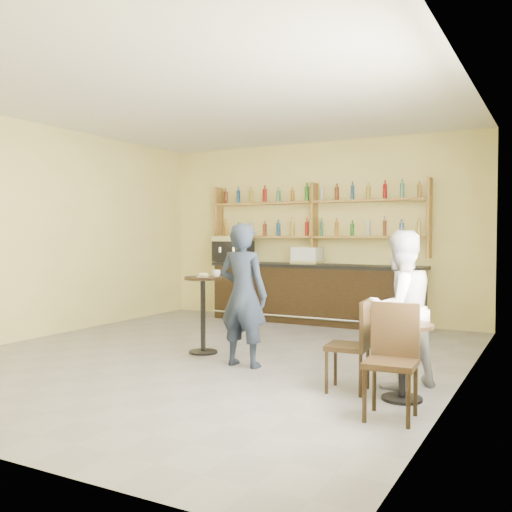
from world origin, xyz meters
The scene contains 22 objects.
floor centered at (0.00, 0.00, 0.00)m, with size 7.00×7.00×0.00m, color slate.
ceiling centered at (0.00, 0.00, 3.20)m, with size 7.00×7.00×0.00m, color white.
wall_back centered at (0.00, 3.50, 1.60)m, with size 7.00×7.00×0.00m, color #F0E488.
wall_left centered at (-3.00, 0.00, 1.60)m, with size 7.00×7.00×0.00m, color #F0E488.
wall_right centered at (3.00, 0.00, 1.60)m, with size 7.00×7.00×0.00m, color #F0E488.
window_pane centered at (2.99, -1.20, 1.70)m, with size 2.00×2.00×0.00m, color white.
window_frame centered at (2.99, -1.20, 1.70)m, with size 0.04×1.70×2.10m, color black, non-canonical shape.
shelf_unit centered at (0.00, 3.37, 1.81)m, with size 4.00×0.26×1.40m, color brown, non-canonical shape.
liquor_bottles centered at (0.00, 3.37, 1.98)m, with size 3.68×0.10×1.00m, color #8C5919, non-canonical shape.
bar_counter centered at (0.11, 3.15, 0.51)m, with size 3.80×0.74×1.03m, color black, non-canonical shape.
espresso_machine centered at (-1.55, 3.15, 1.27)m, with size 0.68×0.44×0.49m, color black, non-canonical shape.
pastry_case centered at (-0.04, 3.15, 1.17)m, with size 0.49×0.39×0.29m, color silver, non-canonical shape.
pedestal_table centered at (-0.21, 0.10, 0.50)m, with size 0.48×0.48×1.00m, color black, non-canonical shape.
napkin centered at (-0.21, 0.10, 1.00)m, with size 0.15×0.15×0.00m, color white.
donut centered at (-0.20, 0.09, 1.02)m, with size 0.13×0.13×0.05m, color #E0B352.
cup_pedestal centered at (-0.07, 0.20, 1.04)m, with size 0.11×0.11×0.09m, color white.
man_main centered at (0.62, -0.30, 0.84)m, with size 0.61×0.40×1.68m, color black.
cafe_table centered at (2.60, -0.79, 0.36)m, with size 0.57×0.57×0.72m, color black, non-canonical shape.
cup_cafe centered at (2.65, -0.79, 0.77)m, with size 0.10×0.10×0.09m, color white.
chair_west centered at (2.05, -0.74, 0.45)m, with size 0.39×0.39×0.90m, color black, non-canonical shape.
chair_south centered at (2.65, -1.39, 0.48)m, with size 0.42×0.42×0.96m, color black, non-canonical shape.
patron_second centered at (2.46, -0.34, 0.79)m, with size 0.77×0.60×1.59m, color #A2A2A7.
Camera 1 is at (3.88, -6.08, 1.55)m, focal length 40.00 mm.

